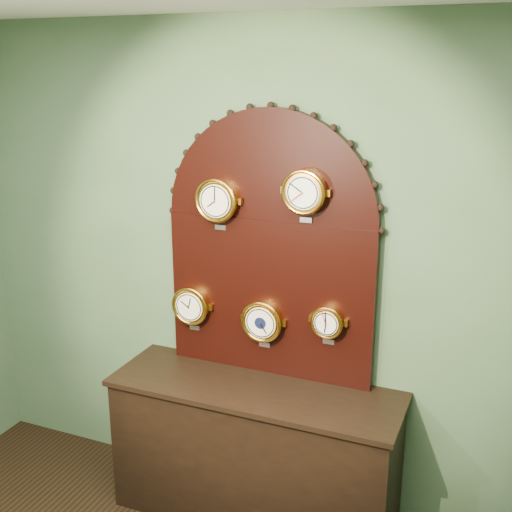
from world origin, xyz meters
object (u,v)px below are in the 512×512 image
at_px(display_board, 270,238).
at_px(barometer, 262,321).
at_px(roman_clock, 217,200).
at_px(hygrometer, 191,305).
at_px(arabic_clock, 305,192).
at_px(tide_clock, 328,322).
at_px(shop_counter, 255,454).

bearing_deg(display_board, barometer, -103.75).
bearing_deg(barometer, roman_clock, 180.00).
bearing_deg(display_board, hygrometer, -171.85).
bearing_deg(arabic_clock, barometer, -179.94).
distance_m(barometer, tide_clock, 0.38).
bearing_deg(tide_clock, display_board, 169.72).
bearing_deg(roman_clock, barometer, -0.00).
bearing_deg(shop_counter, hygrometer, 161.79).
height_order(barometer, tide_clock, tide_clock).
bearing_deg(display_board, arabic_clock, -17.32).
bearing_deg(hygrometer, display_board, 8.15).
relative_size(roman_clock, tide_clock, 1.27).
distance_m(display_board, barometer, 0.47).
height_order(display_board, arabic_clock, display_board).
height_order(shop_counter, display_board, display_board).
distance_m(roman_clock, arabic_clock, 0.51).
bearing_deg(tide_clock, shop_counter, -156.78).
xyz_separation_m(shop_counter, hygrometer, (-0.47, 0.15, 0.79)).
height_order(display_board, hygrometer, display_board).
height_order(hygrometer, tide_clock, tide_clock).
relative_size(hygrometer, barometer, 0.97).
relative_size(shop_counter, display_board, 1.05).
distance_m(display_board, arabic_clock, 0.36).
bearing_deg(roman_clock, arabic_clock, 0.03).
relative_size(display_board, barometer, 5.22).
bearing_deg(shop_counter, arabic_clock, 35.53).
relative_size(shop_counter, roman_clock, 5.38).
bearing_deg(hygrometer, shop_counter, -18.21).
bearing_deg(tide_clock, arabic_clock, -179.42).
relative_size(roman_clock, barometer, 1.02).
distance_m(roman_clock, tide_clock, 0.89).
height_order(shop_counter, barometer, barometer).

